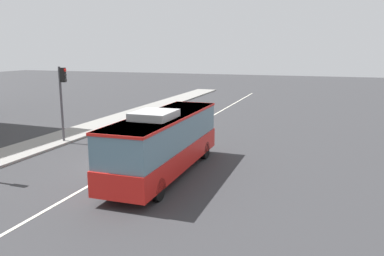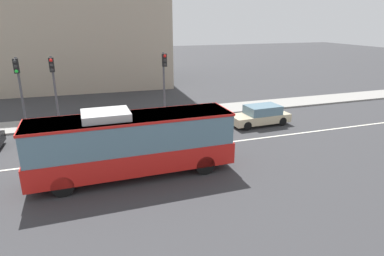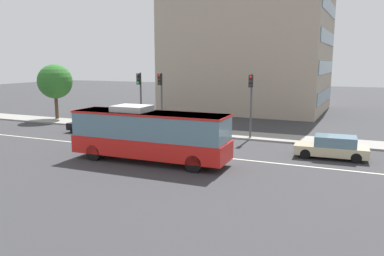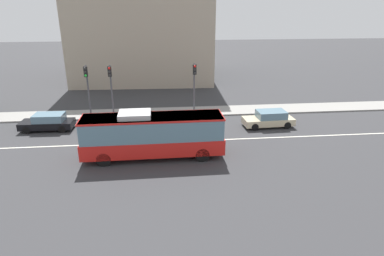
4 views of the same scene
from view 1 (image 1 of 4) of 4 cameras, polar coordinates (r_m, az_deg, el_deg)
ground_plane at (r=21.73m, az=-9.81°, el=-5.44°), size 160.00×160.00×0.00m
sidewalk_kerb at (r=26.18m, az=-24.56°, el=-3.26°), size 80.00×3.01×0.14m
lane_centre_line at (r=21.73m, az=-9.81°, el=-5.43°), size 76.00×0.16×0.01m
transit_bus at (r=19.47m, az=-4.11°, el=-1.77°), size 10.02×2.59×3.46m
sedan_beige at (r=31.12m, az=-5.61°, el=1.20°), size 4.57×1.99×1.46m
traffic_light_mid_block at (r=27.25m, az=-18.70°, el=5.21°), size 0.33×0.62×5.20m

